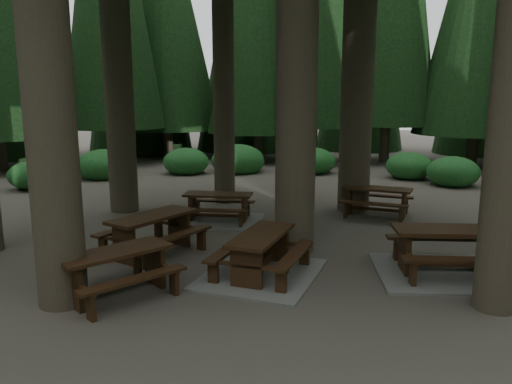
# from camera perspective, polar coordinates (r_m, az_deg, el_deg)

# --- Properties ---
(ground) EXTENTS (80.00, 80.00, 0.00)m
(ground) POSITION_cam_1_polar(r_m,az_deg,el_deg) (10.73, 0.04, -6.79)
(ground) COLOR #524B43
(ground) RESTS_ON ground
(picnic_table_a) EXTENTS (2.68, 2.24, 0.88)m
(picnic_table_a) POSITION_cam_1_polar(r_m,az_deg,el_deg) (9.95, 21.23, -7.08)
(picnic_table_a) COLOR gray
(picnic_table_a) RESTS_ON ground
(picnic_table_b) EXTENTS (2.31, 2.46, 0.84)m
(picnic_table_b) POSITION_cam_1_polar(r_m,az_deg,el_deg) (10.64, -11.70, -4.05)
(picnic_table_b) COLOR black
(picnic_table_b) RESTS_ON ground
(picnic_table_c) EXTENTS (2.31, 1.93, 0.76)m
(picnic_table_c) POSITION_cam_1_polar(r_m,az_deg,el_deg) (13.17, -4.33, -2.32)
(picnic_table_c) COLOR gray
(picnic_table_c) RESTS_ON ground
(picnic_table_d) EXTENTS (2.17, 1.93, 0.79)m
(picnic_table_d) POSITION_cam_1_polar(r_m,az_deg,el_deg) (14.15, 13.66, -0.57)
(picnic_table_d) COLOR black
(picnic_table_d) RESTS_ON ground
(picnic_table_e) EXTENTS (2.30, 2.33, 0.79)m
(picnic_table_e) POSITION_cam_1_polar(r_m,az_deg,el_deg) (8.60, -15.71, -8.10)
(picnic_table_e) COLOR black
(picnic_table_e) RESTS_ON ground
(picnic_table_f) EXTENTS (2.51, 2.80, 0.81)m
(picnic_table_f) POSITION_cam_1_polar(r_m,az_deg,el_deg) (9.25, 0.61, -7.92)
(picnic_table_f) COLOR gray
(picnic_table_f) RESTS_ON ground
(shrub_ring) EXTENTS (23.86, 24.64, 1.49)m
(shrub_ring) POSITION_cam_1_polar(r_m,az_deg,el_deg) (11.30, 3.99, -3.79)
(shrub_ring) COLOR #1E591F
(shrub_ring) RESTS_ON ground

